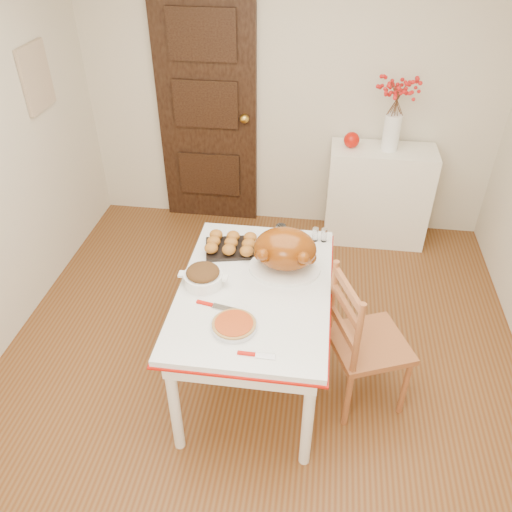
# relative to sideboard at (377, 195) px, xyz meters

# --- Properties ---
(floor) EXTENTS (3.50, 4.00, 0.00)m
(floor) POSITION_rel_sideboard_xyz_m (-0.80, -1.78, -0.43)
(floor) COLOR #5C2E12
(floor) RESTS_ON ground
(wall_back) EXTENTS (3.50, 0.00, 2.50)m
(wall_back) POSITION_rel_sideboard_xyz_m (-0.80, 0.22, 0.82)
(wall_back) COLOR beige
(wall_back) RESTS_ON ground
(door_back) EXTENTS (0.85, 0.06, 2.06)m
(door_back) POSITION_rel_sideboard_xyz_m (-1.50, 0.19, 0.60)
(door_back) COLOR black
(door_back) RESTS_ON ground
(photo_board) EXTENTS (0.03, 0.35, 0.45)m
(photo_board) POSITION_rel_sideboard_xyz_m (-2.53, -0.58, 1.07)
(photo_board) COLOR beige
(photo_board) RESTS_ON ground
(sideboard) EXTENTS (0.86, 0.38, 0.86)m
(sideboard) POSITION_rel_sideboard_xyz_m (0.00, 0.00, 0.00)
(sideboard) COLOR white
(sideboard) RESTS_ON floor
(kitchen_table) EXTENTS (0.87, 1.27, 0.76)m
(kitchen_table) POSITION_rel_sideboard_xyz_m (-0.82, -1.76, -0.05)
(kitchen_table) COLOR silver
(kitchen_table) RESTS_ON floor
(chair_oak) EXTENTS (0.54, 0.54, 0.94)m
(chair_oak) POSITION_rel_sideboard_xyz_m (-0.14, -1.81, 0.04)
(chair_oak) COLOR brown
(chair_oak) RESTS_ON floor
(berry_vase) EXTENTS (0.31, 0.31, 0.60)m
(berry_vase) POSITION_rel_sideboard_xyz_m (0.03, 0.00, 0.73)
(berry_vase) COLOR white
(berry_vase) RESTS_ON sideboard
(apple) EXTENTS (0.13, 0.13, 0.13)m
(apple) POSITION_rel_sideboard_xyz_m (-0.27, 0.00, 0.49)
(apple) COLOR #B50F05
(apple) RESTS_ON sideboard
(turkey_platter) EXTENTS (0.50, 0.45, 0.27)m
(turkey_platter) POSITION_rel_sideboard_xyz_m (-0.67, -1.58, 0.47)
(turkey_platter) COLOR #793A06
(turkey_platter) RESTS_ON kitchen_table
(pumpkin_pie) EXTENTS (0.29, 0.29, 0.05)m
(pumpkin_pie) POSITION_rel_sideboard_xyz_m (-0.87, -2.11, 0.36)
(pumpkin_pie) COLOR #A53710
(pumpkin_pie) RESTS_ON kitchen_table
(stuffing_dish) EXTENTS (0.32, 0.28, 0.11)m
(stuffing_dish) POSITION_rel_sideboard_xyz_m (-1.11, -1.78, 0.39)
(stuffing_dish) COLOR #533211
(stuffing_dish) RESTS_ON kitchen_table
(rolls_tray) EXTENTS (0.36, 0.31, 0.08)m
(rolls_tray) POSITION_rel_sideboard_xyz_m (-1.01, -1.42, 0.37)
(rolls_tray) COLOR #9D5F1B
(rolls_tray) RESTS_ON kitchen_table
(pie_server) EXTENTS (0.19, 0.06, 0.01)m
(pie_server) POSITION_rel_sideboard_xyz_m (-0.74, -2.28, 0.34)
(pie_server) COLOR silver
(pie_server) RESTS_ON kitchen_table
(carving_knife) EXTENTS (0.27, 0.11, 0.01)m
(carving_knife) POSITION_rel_sideboard_xyz_m (-0.98, -1.96, 0.34)
(carving_knife) COLOR silver
(carving_knife) RESTS_ON kitchen_table
(drinking_glass) EXTENTS (0.07, 0.07, 0.11)m
(drinking_glass) POSITION_rel_sideboard_xyz_m (-0.72, -1.28, 0.39)
(drinking_glass) COLOR white
(drinking_glass) RESTS_ON kitchen_table
(shaker_pair) EXTENTS (0.10, 0.05, 0.09)m
(shaker_pair) POSITION_rel_sideboard_xyz_m (-0.47, -1.25, 0.38)
(shaker_pair) COLOR white
(shaker_pair) RESTS_ON kitchen_table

